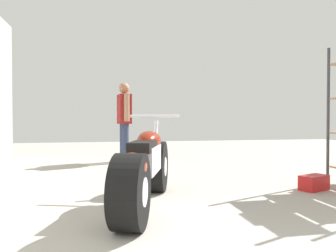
{
  "coord_description": "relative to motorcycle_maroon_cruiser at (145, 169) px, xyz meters",
  "views": [
    {
      "loc": [
        -0.72,
        -0.25,
        0.9
      ],
      "look_at": [
        0.13,
        4.17,
        0.81
      ],
      "focal_mm": 34.36,
      "sensor_mm": 36.0,
      "label": 1
    }
  ],
  "objects": [
    {
      "name": "motorcycle_maroon_cruiser",
      "position": [
        0.0,
        0.0,
        0.0
      ],
      "size": [
        0.9,
        2.03,
        0.96
      ],
      "color": "black",
      "rests_on": "ground_plane"
    },
    {
      "name": "mechanic_in_blue",
      "position": [
        -0.01,
        3.62,
        0.56
      ],
      "size": [
        0.3,
        0.68,
        1.68
      ],
      "color": "#2D3851",
      "rests_on": "ground_plane"
    },
    {
      "name": "red_toolbox",
      "position": [
        2.21,
        0.4,
        -0.3
      ],
      "size": [
        0.43,
        0.33,
        0.19
      ],
      "primitive_type": "cube",
      "rotation": [
        0.0,
        0.0,
        0.38
      ],
      "color": "#B21919",
      "rests_on": "ground_plane"
    },
    {
      "name": "ground_plane",
      "position": [
        0.34,
        0.8,
        -0.39
      ],
      "size": [
        18.2,
        18.2,
        0.0
      ],
      "primitive_type": "plane",
      "color": "#9E998E"
    }
  ]
}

